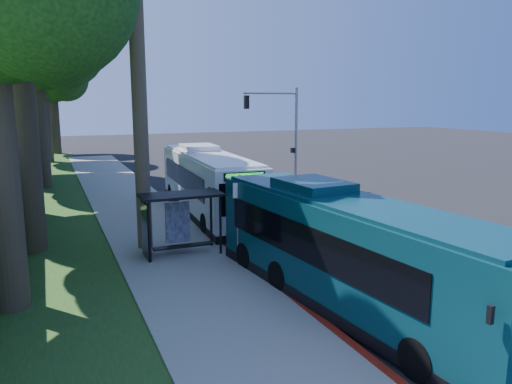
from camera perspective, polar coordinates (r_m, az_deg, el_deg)
name	(u,v)px	position (r m, az deg, el deg)	size (l,w,h in m)	color
ground	(302,223)	(25.51, 5.28, -3.53)	(140.00, 140.00, 0.00)	black
sidewalk	(159,237)	(23.05, -10.99, -5.05)	(4.50, 70.00, 0.12)	gray
red_curb	(238,256)	(19.97, -2.02, -7.29)	(0.25, 30.00, 0.13)	maroon
grass_verge	(24,225)	(27.49, -24.96, -3.39)	(8.00, 70.00, 0.06)	#234719
bus_shelter	(174,212)	(19.93, -9.31, -2.27)	(3.20, 1.51, 2.55)	black
stop_sign_pole	(238,212)	(18.40, -2.11, -2.32)	(0.35, 0.06, 3.17)	gray
traffic_signal_pole	(283,125)	(35.42, 3.13, 7.67)	(4.10, 0.30, 7.00)	gray
tree_2	(34,34)	(38.00, -24.01, 16.15)	(8.82, 8.40, 15.12)	#382B1E
tree_3	(7,25)	(46.16, -26.60, 16.68)	(10.08, 9.60, 17.28)	#382B1E
tree_4	(43,62)	(53.87, -23.20, 13.48)	(8.40, 8.00, 14.14)	#382B1E
tree_5	(53,74)	(61.83, -22.24, 12.35)	(7.35, 7.00, 12.86)	#382B1E
white_bus	(208,182)	(27.07, -5.52, 1.13)	(3.22, 12.33, 3.64)	silver
teal_bus	(348,250)	(15.17, 10.50, -6.57)	(3.69, 12.27, 3.60)	#0B333D
pickup	(249,184)	(32.70, -0.83, 0.90)	(2.34, 5.07, 1.41)	silver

